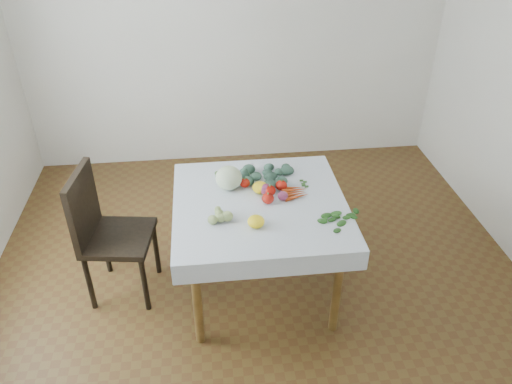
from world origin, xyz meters
TOP-DOWN VIEW (x-y plane):
  - ground at (0.00, 0.00)m, footprint 4.00×4.00m
  - back_wall at (0.00, 2.00)m, footprint 4.00×0.04m
  - table at (0.00, 0.00)m, footprint 1.00×1.00m
  - tablecloth at (0.00, 0.00)m, footprint 1.12×1.12m
  - chair at (-1.05, 0.11)m, footprint 0.50×0.50m
  - cabbage at (-0.19, 0.19)m, footprint 0.22×0.22m
  - tomato_a at (-0.08, 0.20)m, footprint 0.07×0.07m
  - tomato_b at (0.05, -0.01)m, footprint 0.10×0.10m
  - tomato_c at (0.07, 0.08)m, footprint 0.10×0.10m
  - tomato_d at (0.16, 0.13)m, footprint 0.09×0.09m
  - heirloom_back at (0.02, 0.12)m, footprint 0.12×0.12m
  - heirloom_front at (-0.06, -0.26)m, footprint 0.14×0.14m
  - onion_a at (0.15, 0.01)m, footprint 0.09×0.09m
  - onion_b at (0.05, 0.09)m, footprint 0.11×0.11m
  - tomatillo_cluster at (-0.25, -0.15)m, footprint 0.15×0.12m
  - carrot_bunch at (0.24, 0.07)m, footprint 0.18×0.17m
  - kale_bunch at (0.09, 0.27)m, footprint 0.33×0.32m
  - basil_bunch at (0.49, -0.28)m, footprint 0.28×0.21m
  - dill_bunch at (-0.16, 0.32)m, footprint 0.24×0.17m

SIDE VIEW (x-z plane):
  - ground at x=0.00m, z-range 0.00..0.00m
  - chair at x=-1.05m, z-range 0.07..1.05m
  - table at x=0.00m, z-range 0.28..1.03m
  - tablecloth at x=0.00m, z-range 0.75..0.76m
  - basil_bunch at x=0.49m, z-range 0.76..0.77m
  - dill_bunch at x=-0.16m, z-range 0.76..0.78m
  - carrot_bunch at x=0.24m, z-range 0.76..0.78m
  - kale_bunch at x=0.09m, z-range 0.76..0.80m
  - tomatillo_cluster at x=-0.25m, z-range 0.76..0.81m
  - onion_a at x=0.15m, z-range 0.76..0.82m
  - tomato_a at x=-0.08m, z-range 0.76..0.82m
  - tomato_d at x=0.16m, z-range 0.76..0.82m
  - tomato_b at x=0.05m, z-range 0.76..0.83m
  - tomato_c at x=0.07m, z-range 0.76..0.83m
  - heirloom_front at x=-0.06m, z-range 0.76..0.83m
  - onion_b at x=0.05m, z-range 0.76..0.83m
  - heirloom_back at x=0.02m, z-range 0.76..0.83m
  - cabbage at x=-0.19m, z-range 0.76..0.92m
  - back_wall at x=0.00m, z-range 0.00..2.70m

